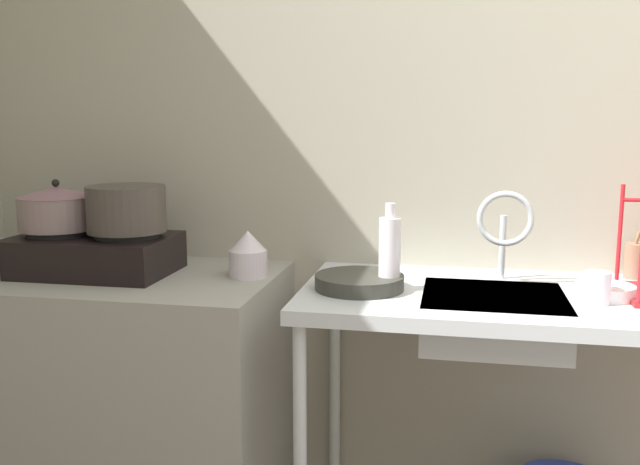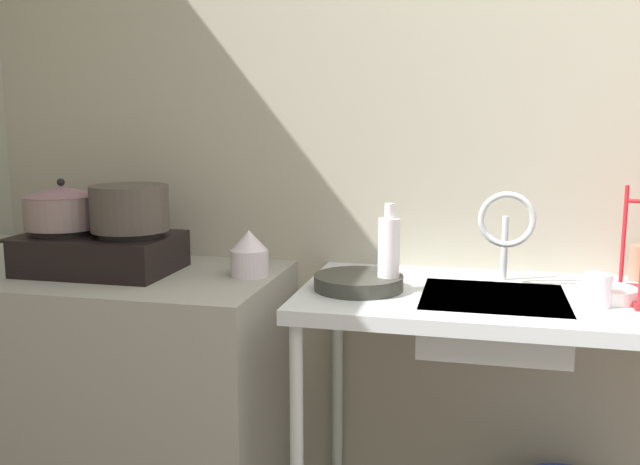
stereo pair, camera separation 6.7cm
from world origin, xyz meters
name	(u,v)px [view 1 (the left image)]	position (x,y,z in m)	size (l,w,h in m)	color
counter_concrete	(112,403)	(-1.80, 1.21, 0.43)	(1.08, 0.62, 0.86)	gray
counter_sink	(538,318)	(-0.49, 1.21, 0.79)	(1.32, 0.62, 0.86)	silver
stove	(94,253)	(-1.84, 1.21, 0.92)	(0.49, 0.32, 0.14)	black
pot_on_left_burner	(57,208)	(-1.95, 1.21, 1.06)	(0.24, 0.24, 0.16)	slate
pot_on_right_burner	(126,209)	(-1.72, 1.21, 1.06)	(0.24, 0.24, 0.14)	#423A34
percolator	(248,254)	(-1.35, 1.25, 0.93)	(0.12, 0.12, 0.14)	silver
sink_basin	(493,318)	(-0.62, 1.17, 0.79)	(0.39, 0.36, 0.13)	silver
faucet	(505,223)	(-0.58, 1.32, 1.04)	(0.16, 0.09, 0.28)	silver
frying_pan	(359,282)	(-0.99, 1.16, 0.88)	(0.25, 0.25, 0.04)	#34332D
cup_by_rack	(597,288)	(-0.36, 1.12, 0.90)	(0.07, 0.07, 0.09)	white
small_bowl_on_drainboard	(605,291)	(-0.32, 1.20, 0.88)	(0.16, 0.16, 0.04)	white
bottle_by_sink	(390,253)	(-0.90, 1.16, 0.97)	(0.06, 0.06, 0.25)	white
utensil_jar	(636,260)	(-0.18, 1.46, 0.91)	(0.07, 0.07, 0.22)	#8D664F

